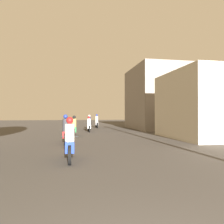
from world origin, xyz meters
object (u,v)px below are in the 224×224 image
Objects in this scene: motorcycle_blue at (70,143)px; motorcycle_white at (89,125)px; motorcycle_red at (65,132)px; building_right_far at (159,98)px; building_right_near at (209,105)px; motorcycle_black at (89,124)px; motorcycle_silver at (97,122)px; motorcycle_green at (74,128)px.

motorcycle_white is (1.67, 12.33, -0.03)m from motorcycle_blue.
building_right_far is (9.96, 10.65, 2.74)m from motorcycle_red.
motorcycle_blue is 0.25× the size of building_right_far.
building_right_far is at bearing 55.58° from motorcycle_red.
motorcycle_red is 9.68m from building_right_near.
motorcycle_silver reaches higher than motorcycle_black.
building_right_near reaches higher than motorcycle_blue.
motorcycle_white is at bearing 138.47° from building_right_near.
motorcycle_green is at bearing -105.56° from motorcycle_white.
motorcycle_white is at bearing -159.68° from building_right_far.
motorcycle_white is 0.90× the size of motorcycle_silver.
motorcycle_green is 11.81m from building_right_far.
motorcycle_blue is 4.67m from motorcycle_red.
motorcycle_silver is 13.87m from building_right_near.
motorcycle_black is at bearing 85.93° from motorcycle_blue.
motorcycle_red is at bearing -97.42° from motorcycle_black.
motorcycle_black is at bearing -114.92° from motorcycle_silver.
motorcycle_black is 12.15m from building_right_near.
motorcycle_white is 0.24× the size of building_right_far.
motorcycle_blue is at bearing -92.17° from motorcycle_white.
building_right_near is (9.51, 0.95, 1.58)m from motorcycle_red.
motorcycle_red is 0.27× the size of building_right_far.
motorcycle_black is (2.20, 10.52, -0.02)m from motorcycle_red.
motorcycle_green is at bearing -109.76° from motorcycle_silver.
motorcycle_blue is 18.34m from building_right_far.
building_right_far is (6.67, -2.60, 2.73)m from motorcycle_silver.
motorcycle_black is 0.27× the size of building_right_far.
motorcycle_green is at bearing 91.21° from motorcycle_red.
motorcycle_black is 2.93m from motorcycle_silver.
motorcycle_red is 14.83m from building_right_far.
motorcycle_silver is at bearing 84.72° from motorcycle_red.
building_right_near is (9.26, 5.61, 1.61)m from motorcycle_blue.
motorcycle_black reaches higher than motorcycle_blue.
motorcycle_blue is 12.45m from motorcycle_white.
motorcycle_silver is 0.27× the size of building_right_far.
motorcycle_red reaches higher than motorcycle_white.
motorcycle_black is at bearing 86.88° from motorcycle_red.
motorcycle_silver is (3.29, 13.25, 0.01)m from motorcycle_red.
motorcycle_silver is (1.09, 2.72, 0.03)m from motorcycle_black.
motorcycle_black is (1.66, 6.44, 0.02)m from motorcycle_green.
building_right_far is at bearing -24.31° from motorcycle_silver.
motorcycle_red reaches higher than motorcycle_black.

